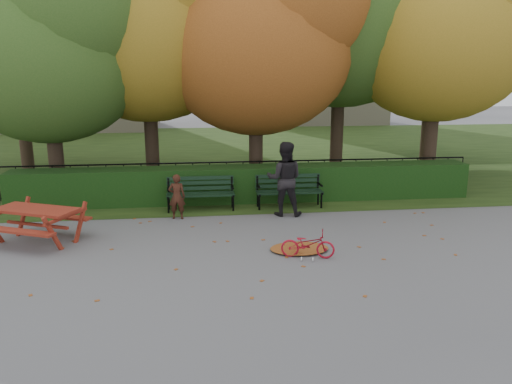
{
  "coord_description": "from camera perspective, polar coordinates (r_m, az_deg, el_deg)",
  "views": [
    {
      "loc": [
        -1.42,
        -9.37,
        3.54
      ],
      "look_at": [
        -0.1,
        1.33,
        1.0
      ],
      "focal_mm": 35.0,
      "sensor_mm": 36.0,
      "label": 1
    }
  ],
  "objects": [
    {
      "name": "child",
      "position": [
        12.61,
        -9.03,
        -0.52
      ],
      "size": [
        0.44,
        0.31,
        1.15
      ],
      "primitive_type": "imported",
      "rotation": [
        0.0,
        0.0,
        3.06
      ],
      "color": "#3A1D12",
      "rests_on": "ground"
    },
    {
      "name": "bicycle",
      "position": [
        9.95,
        5.94,
        -5.95
      ],
      "size": [
        1.12,
        0.62,
        0.56
      ],
      "primitive_type": "imported",
      "rotation": [
        0.0,
        0.0,
        1.32
      ],
      "color": "#AB0F23",
      "rests_on": "ground"
    },
    {
      "name": "tree_b",
      "position": [
        16.25,
        -11.27,
        19.6
      ],
      "size": [
        6.72,
        6.4,
        8.79
      ],
      "color": "#33201B",
      "rests_on": "ground"
    },
    {
      "name": "picnic_table",
      "position": [
        11.68,
        -23.81,
        -2.53
      ],
      "size": [
        2.21,
        2.04,
        0.86
      ],
      "rotation": [
        0.0,
        0.0,
        -0.43
      ],
      "color": "maroon",
      "rests_on": "ground"
    },
    {
      "name": "hedge",
      "position": [
        14.27,
        -1.17,
        0.95
      ],
      "size": [
        13.0,
        0.9,
        1.0
      ],
      "primitive_type": "cube",
      "color": "black",
      "rests_on": "ground"
    },
    {
      "name": "ground",
      "position": [
        10.11,
        1.49,
        -7.24
      ],
      "size": [
        90.0,
        90.0,
        0.0
      ],
      "primitive_type": "plane",
      "color": "slate",
      "rests_on": "ground"
    },
    {
      "name": "tree_a",
      "position": [
        15.44,
        -22.05,
        15.97
      ],
      "size": [
        5.88,
        5.6,
        7.48
      ],
      "color": "#33201B",
      "rests_on": "ground"
    },
    {
      "name": "tree_e",
      "position": [
        17.16,
        21.61,
        17.53
      ],
      "size": [
        6.09,
        5.8,
        8.16
      ],
      "color": "#33201B",
      "rests_on": "ground"
    },
    {
      "name": "leaf_scatter",
      "position": [
        10.39,
        1.24,
        -6.63
      ],
      "size": [
        9.0,
        5.7,
        0.01
      ],
      "primitive_type": null,
      "color": "maroon",
      "rests_on": "ground"
    },
    {
      "name": "tree_g",
      "position": [
        21.55,
        20.88,
        17.31
      ],
      "size": [
        6.3,
        6.0,
        8.55
      ],
      "color": "#33201B",
      "rests_on": "ground"
    },
    {
      "name": "iron_fence",
      "position": [
        15.04,
        -1.49,
        1.73
      ],
      "size": [
        14.0,
        0.04,
        1.02
      ],
      "color": "black",
      "rests_on": "ground"
    },
    {
      "name": "leaf_pile",
      "position": [
        10.41,
        4.98,
        -6.43
      ],
      "size": [
        1.23,
        0.86,
        0.08
      ],
      "primitive_type": "ellipsoid",
      "rotation": [
        0.0,
        0.0,
        0.01
      ],
      "color": "maroon",
      "rests_on": "ground"
    },
    {
      "name": "bench_left",
      "position": [
        13.41,
        -6.35,
        0.16
      ],
      "size": [
        1.8,
        0.57,
        0.88
      ],
      "color": "black",
      "rests_on": "ground"
    },
    {
      "name": "bench_right",
      "position": [
        13.65,
        3.77,
        0.44
      ],
      "size": [
        1.8,
        0.57,
        0.88
      ],
      "color": "black",
      "rests_on": "ground"
    },
    {
      "name": "building_right",
      "position": [
        38.61,
        7.41,
        16.81
      ],
      "size": [
        9.0,
        6.0,
        12.0
      ],
      "primitive_type": "cube",
      "color": "#B8AA8F",
      "rests_on": "ground"
    },
    {
      "name": "adult",
      "position": [
        12.74,
        3.28,
        1.51
      ],
      "size": [
        1.07,
        0.91,
        1.91
      ],
      "primitive_type": "imported",
      "rotation": [
        0.0,
        0.0,
        2.91
      ],
      "color": "black",
      "rests_on": "ground"
    },
    {
      "name": "tree_f",
      "position": [
        19.58,
        -25.33,
        18.36
      ],
      "size": [
        6.93,
        6.6,
        9.19
      ],
      "color": "#33201B",
      "rests_on": "ground"
    },
    {
      "name": "grass_strip",
      "position": [
        23.68,
        -3.54,
        4.65
      ],
      "size": [
        90.0,
        90.0,
        0.0
      ],
      "primitive_type": "plane",
      "color": "#1D3311",
      "rests_on": "ground"
    },
    {
      "name": "building_left",
      "position": [
        36.39,
        -20.13,
        18.74
      ],
      "size": [
        10.0,
        7.0,
        15.0
      ],
      "primitive_type": "cube",
      "color": "#B8AA8F",
      "rests_on": "ground"
    },
    {
      "name": "tree_c",
      "position": [
        15.55,
        1.38,
        17.99
      ],
      "size": [
        6.3,
        6.0,
        8.0
      ],
      "color": "#33201B",
      "rests_on": "ground"
    }
  ]
}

